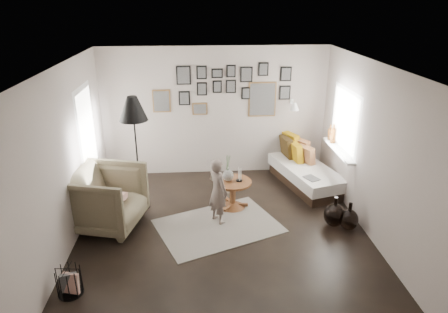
{
  "coord_description": "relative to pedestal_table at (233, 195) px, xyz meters",
  "views": [
    {
      "loc": [
        -0.36,
        -5.36,
        3.47
      ],
      "look_at": [
        0.05,
        0.5,
        1.1
      ],
      "focal_mm": 32.0,
      "sensor_mm": 36.0,
      "label": 1
    }
  ],
  "objects": [
    {
      "name": "vase",
      "position": [
        -0.08,
        0.02,
        0.42
      ],
      "size": [
        0.19,
        0.19,
        0.46
      ],
      "color": "black",
      "rests_on": "pedestal_table"
    },
    {
      "name": "armchair_cushion",
      "position": [
        -2.03,
        -0.41,
        0.24
      ],
      "size": [
        0.56,
        0.57,
        0.2
      ],
      "primitive_type": "cube",
      "rotation": [
        -0.21,
        0.0,
        -0.29
      ],
      "color": "beige",
      "rests_on": "armchair"
    },
    {
      "name": "magazine_basket",
      "position": [
        -2.22,
        -2.05,
        -0.05
      ],
      "size": [
        0.32,
        0.32,
        0.37
      ],
      "rotation": [
        0.0,
        0.0,
        -0.1
      ],
      "color": "black",
      "rests_on": "ground"
    },
    {
      "name": "magazine_on_daybed",
      "position": [
        1.45,
        0.23,
        0.18
      ],
      "size": [
        0.3,
        0.33,
        0.01
      ],
      "primitive_type": "cube",
      "rotation": [
        0.0,
        0.0,
        0.45
      ],
      "color": "black",
      "rests_on": "daybed"
    },
    {
      "name": "candles",
      "position": [
        0.11,
        0.0,
        0.39
      ],
      "size": [
        0.11,
        0.11,
        0.24
      ],
      "color": "black",
      "rests_on": "pedestal_table"
    },
    {
      "name": "child",
      "position": [
        -0.29,
        -0.46,
        0.32
      ],
      "size": [
        0.45,
        0.49,
        1.11
      ],
      "primitive_type": "imported",
      "rotation": [
        0.0,
        0.0,
        2.17
      ],
      "color": "#6B5C54",
      "rests_on": "ground"
    },
    {
      "name": "daybed",
      "position": [
        1.5,
        0.87,
        0.04
      ],
      "size": [
        1.23,
        1.93,
        0.88
      ],
      "rotation": [
        0.0,
        0.0,
        0.28
      ],
      "color": "black",
      "rests_on": "ground"
    },
    {
      "name": "wall_front",
      "position": [
        -0.23,
        -3.22,
        1.06
      ],
      "size": [
        4.5,
        0.0,
        4.5
      ],
      "primitive_type": "plane",
      "rotation": [
        -1.57,
        0.0,
        0.0
      ],
      "color": "#A3978F",
      "rests_on": "ground"
    },
    {
      "name": "floor_lamp",
      "position": [
        -1.61,
        0.13,
        1.48
      ],
      "size": [
        0.46,
        0.46,
        1.99
      ],
      "rotation": [
        0.0,
        0.0,
        0.26
      ],
      "color": "black",
      "rests_on": "ground"
    },
    {
      "name": "demijohn_small",
      "position": [
        1.77,
        -0.84,
        -0.06
      ],
      "size": [
        0.3,
        0.3,
        0.47
      ],
      "color": "black",
      "rests_on": "ground"
    },
    {
      "name": "door_left",
      "position": [
        -2.46,
        0.38,
        0.81
      ],
      "size": [
        0.0,
        2.14,
        2.14
      ],
      "color": "white",
      "rests_on": "wall_left"
    },
    {
      "name": "wall_back",
      "position": [
        -0.23,
        1.58,
        1.06
      ],
      "size": [
        4.5,
        0.0,
        4.5
      ],
      "primitive_type": "plane",
      "rotation": [
        1.57,
        0.0,
        0.0
      ],
      "color": "#A3978F",
      "rests_on": "ground"
    },
    {
      "name": "ceiling",
      "position": [
        -0.23,
        -0.82,
        2.36
      ],
      "size": [
        4.8,
        4.8,
        0.0
      ],
      "primitive_type": "plane",
      "rotation": [
        3.14,
        0.0,
        0.0
      ],
      "color": "white",
      "rests_on": "wall_back"
    },
    {
      "name": "window_right",
      "position": [
        1.95,
        0.52,
        0.7
      ],
      "size": [
        0.15,
        1.32,
        1.3
      ],
      "color": "white",
      "rests_on": "wall_right"
    },
    {
      "name": "pedestal_table",
      "position": [
        0.0,
        0.0,
        0.0
      ],
      "size": [
        0.65,
        0.65,
        0.51
      ],
      "rotation": [
        0.0,
        0.0,
        -0.39
      ],
      "color": "brown",
      "rests_on": "ground"
    },
    {
      "name": "armchair",
      "position": [
        -2.06,
        -0.46,
        0.26
      ],
      "size": [
        1.31,
        1.29,
        0.98
      ],
      "primitive_type": "imported",
      "rotation": [
        0.0,
        0.0,
        1.32
      ],
      "color": "brown",
      "rests_on": "ground"
    },
    {
      "name": "wall_left",
      "position": [
        -2.48,
        -0.82,
        1.06
      ],
      "size": [
        0.0,
        4.8,
        4.8
      ],
      "primitive_type": "plane",
      "rotation": [
        1.57,
        0.0,
        1.57
      ],
      "color": "#A3978F",
      "rests_on": "ground"
    },
    {
      "name": "demijohn_large",
      "position": [
        1.58,
        -0.72,
        -0.04
      ],
      "size": [
        0.34,
        0.34,
        0.51
      ],
      "color": "black",
      "rests_on": "ground"
    },
    {
      "name": "wall_sconce",
      "position": [
        1.32,
        1.31,
        1.23
      ],
      "size": [
        0.18,
        0.36,
        0.16
      ],
      "color": "white",
      "rests_on": "wall_back"
    },
    {
      "name": "rug",
      "position": [
        -0.29,
        -0.61,
        -0.23
      ],
      "size": [
        2.22,
        1.92,
        0.01
      ],
      "primitive_type": "cube",
      "rotation": [
        0.0,
        0.0,
        0.39
      ],
      "color": "beige",
      "rests_on": "ground"
    },
    {
      "name": "wall_right",
      "position": [
        2.02,
        -0.82,
        1.06
      ],
      "size": [
        0.0,
        4.8,
        4.8
      ],
      "primitive_type": "plane",
      "rotation": [
        1.57,
        0.0,
        -1.57
      ],
      "color": "#A3978F",
      "rests_on": "ground"
    },
    {
      "name": "ground",
      "position": [
        -0.23,
        -0.82,
        -0.24
      ],
      "size": [
        4.8,
        4.8,
        0.0
      ],
      "primitive_type": "plane",
      "color": "black",
      "rests_on": "ground"
    },
    {
      "name": "gallery_wall",
      "position": [
        0.06,
        1.56,
        1.51
      ],
      "size": [
        2.74,
        0.03,
        1.08
      ],
      "color": "brown",
      "rests_on": "wall_back"
    }
  ]
}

